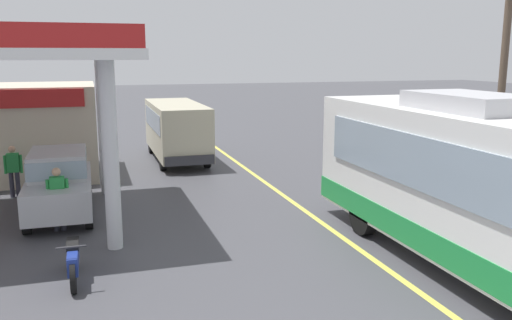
# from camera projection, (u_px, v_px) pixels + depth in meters

# --- Properties ---
(ground) EXTENTS (120.00, 120.00, 0.00)m
(ground) POSITION_uv_depth(u_px,v_px,m) (223.00, 153.00, 25.03)
(ground) COLOR #424247
(lane_divider_stripe) EXTENTS (0.16, 50.00, 0.01)m
(lane_divider_stripe) POSITION_uv_depth(u_px,v_px,m) (255.00, 175.00, 20.35)
(lane_divider_stripe) COLOR #D8CC4C
(lane_divider_stripe) RESTS_ON ground
(coach_bus_main) EXTENTS (2.60, 11.04, 3.69)m
(coach_bus_main) POSITION_uv_depth(u_px,v_px,m) (498.00, 198.00, 10.52)
(coach_bus_main) COLOR white
(coach_bus_main) RESTS_ON ground
(car_at_pump) EXTENTS (1.70, 4.20, 1.82)m
(car_at_pump) POSITION_uv_depth(u_px,v_px,m) (59.00, 180.00, 15.14)
(car_at_pump) COLOR #B2B2B7
(car_at_pump) RESTS_ON ground
(minibus_opposing_lane) EXTENTS (2.04, 6.13, 2.44)m
(minibus_opposing_lane) POSITION_uv_depth(u_px,v_px,m) (176.00, 126.00, 23.03)
(minibus_opposing_lane) COLOR #BFB799
(minibus_opposing_lane) RESTS_ON ground
(motorcycle_parked_forecourt) EXTENTS (0.55, 1.80, 0.92)m
(motorcycle_parked_forecourt) POSITION_uv_depth(u_px,v_px,m) (73.00, 259.00, 10.76)
(motorcycle_parked_forecourt) COLOR black
(motorcycle_parked_forecourt) RESTS_ON ground
(pedestrian_near_pump) EXTENTS (0.55, 0.22, 1.66)m
(pedestrian_near_pump) POSITION_uv_depth(u_px,v_px,m) (13.00, 169.00, 17.01)
(pedestrian_near_pump) COLOR #33333F
(pedestrian_near_pump) RESTS_ON ground
(pedestrian_by_shop) EXTENTS (0.55, 0.22, 1.66)m
(pedestrian_by_shop) POSITION_uv_depth(u_px,v_px,m) (58.00, 195.00, 13.75)
(pedestrian_by_shop) COLOR #33333F
(pedestrian_by_shop) RESTS_ON ground
(utility_pole_roadside) EXTENTS (1.80, 0.24, 7.46)m
(utility_pole_roadside) POSITION_uv_depth(u_px,v_px,m) (503.00, 73.00, 17.34)
(utility_pole_roadside) COLOR brown
(utility_pole_roadside) RESTS_ON ground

